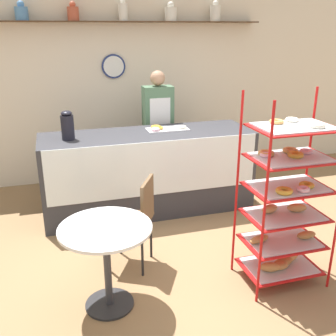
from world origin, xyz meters
name	(u,v)px	position (x,y,z in m)	size (l,w,h in m)	color
ground_plane	(181,264)	(0.00, 0.00, 0.00)	(14.00, 14.00, 0.00)	olive
back_wall	(126,86)	(0.00, 2.63, 1.37)	(10.00, 0.30, 2.70)	beige
display_counter	(148,172)	(0.00, 1.32, 0.50)	(2.54, 0.79, 0.99)	#333338
pastry_rack	(286,204)	(0.79, -0.46, 0.75)	(0.73, 0.50, 1.70)	#B71414
person_worker	(158,127)	(0.29, 1.92, 0.91)	(0.39, 0.23, 1.65)	#282833
cafe_table	(106,247)	(-0.76, -0.39, 0.55)	(0.73, 0.73, 0.73)	#262628
cafe_chair	(138,214)	(-0.39, 0.11, 0.55)	(0.51, 0.51, 0.89)	black
coffee_carafe	(67,126)	(-0.92, 1.29, 1.15)	(0.14, 0.14, 0.33)	black
donut_tray_counter	(165,128)	(0.24, 1.41, 1.01)	(0.51, 0.25, 0.05)	silver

